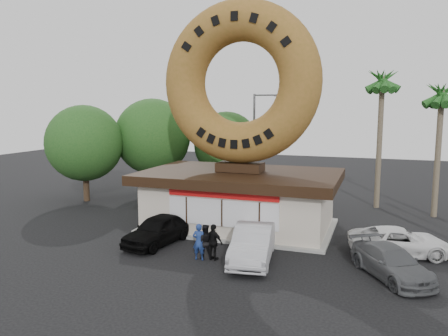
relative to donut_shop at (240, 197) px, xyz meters
name	(u,v)px	position (x,y,z in m)	size (l,w,h in m)	color
ground	(200,260)	(0.00, -5.98, -1.77)	(90.00, 90.00, 0.00)	black
donut_shop	(240,197)	(0.00, 0.00, 0.00)	(11.20, 7.20, 3.80)	beige
giant_donut	(241,83)	(0.00, 0.02, 6.57)	(9.08, 9.08, 2.31)	#96622B
tree_west	(153,137)	(-9.50, 7.02, 2.87)	(6.00, 6.00, 7.65)	#473321
tree_mid	(226,144)	(-4.00, 9.02, 2.25)	(5.20, 5.20, 6.63)	#473321
tree_far	(84,143)	(-13.00, 3.02, 2.56)	(5.60, 5.60, 7.14)	#473321
palm_near	(382,85)	(7.50, 8.02, 6.65)	(2.60, 2.60, 9.75)	#726651
palm_far	(442,99)	(11.00, 6.52, 5.72)	(2.60, 2.60, 8.75)	#726651
street_lamp	(256,138)	(-1.86, 10.02, 2.72)	(2.11, 0.20, 8.00)	#59595E
person_left	(199,242)	(-0.10, -5.90, -0.91)	(0.62, 0.41, 1.70)	navy
person_center	(205,242)	(0.10, -5.70, -0.95)	(0.79, 0.62, 1.63)	black
person_right	(214,242)	(0.54, -5.69, -0.93)	(0.98, 0.41, 1.68)	black
car_black	(158,230)	(-3.00, -4.47, -1.02)	(1.76, 4.38, 1.49)	black
car_silver	(253,243)	(2.26, -5.15, -0.96)	(1.70, 4.87, 1.60)	#B7B7BD
car_grey	(391,262)	(8.19, -5.17, -1.13)	(1.78, 4.37, 1.27)	#56585B
car_white	(400,242)	(8.62, -2.09, -1.11)	(2.17, 4.70, 1.31)	white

